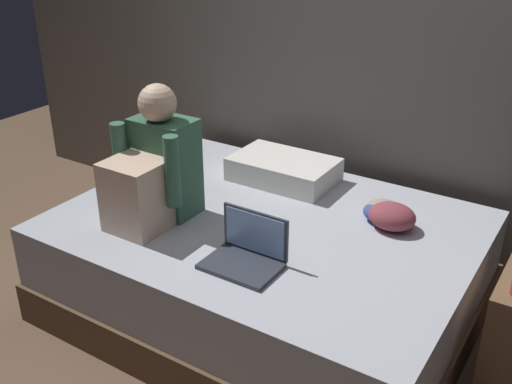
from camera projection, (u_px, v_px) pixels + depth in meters
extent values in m
plane|color=brown|center=(268.00, 355.00, 2.82)|extent=(8.00, 8.00, 0.00)
cube|color=slate|center=(390.00, 23.00, 3.15)|extent=(5.60, 0.10, 2.70)
cube|color=brown|center=(266.00, 292.00, 3.10)|extent=(2.00, 1.50, 0.21)
cube|color=#B2B7C1|center=(266.00, 248.00, 2.99)|extent=(1.96, 1.46, 0.32)
cube|color=#38664C|center=(166.00, 166.00, 2.91)|extent=(0.30, 0.20, 0.48)
sphere|color=beige|center=(157.00, 103.00, 2.75)|extent=(0.18, 0.18, 0.18)
cube|color=beige|center=(136.00, 196.00, 2.77)|extent=(0.26, 0.24, 0.34)
cylinder|color=#38664C|center=(120.00, 157.00, 2.86)|extent=(0.07, 0.07, 0.34)
cylinder|color=#38664C|center=(172.00, 172.00, 2.70)|extent=(0.07, 0.07, 0.34)
cube|color=#333842|center=(241.00, 266.00, 2.53)|extent=(0.32, 0.22, 0.02)
cube|color=#333842|center=(256.00, 232.00, 2.57)|extent=(0.32, 0.01, 0.20)
cube|color=#8CB2EA|center=(255.00, 233.00, 2.56)|extent=(0.29, 0.00, 0.18)
cube|color=silver|center=(284.00, 169.00, 3.31)|extent=(0.56, 0.36, 0.13)
ellipsoid|color=gray|center=(383.00, 210.00, 2.90)|extent=(0.18, 0.16, 0.10)
ellipsoid|color=#3D4C8E|center=(380.00, 213.00, 2.89)|extent=(0.17, 0.14, 0.09)
ellipsoid|color=#8E3D47|center=(392.00, 216.00, 2.82)|extent=(0.22, 0.19, 0.12)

